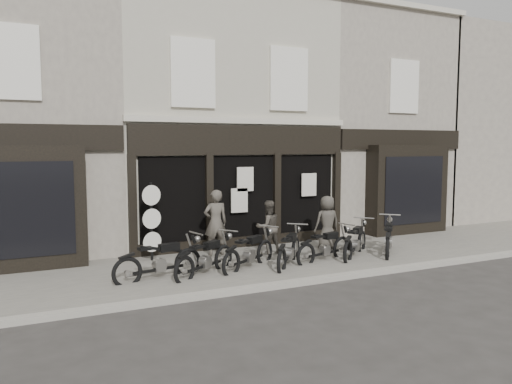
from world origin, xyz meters
name	(u,v)px	position (x,y,z in m)	size (l,w,h in m)	color
ground_plane	(289,271)	(0.00, 0.00, 0.00)	(90.00, 90.00, 0.00)	#2D2B28
pavement	(273,262)	(0.00, 0.90, 0.06)	(30.00, 4.20, 0.12)	#605C55
kerb	(314,280)	(0.00, -1.25, 0.07)	(30.00, 0.25, 0.13)	gray
central_building	(210,123)	(0.00, 5.95, 4.08)	(7.30, 6.22, 8.34)	#ACA693
neighbour_left	(16,121)	(-6.35, 5.90, 4.04)	(5.60, 6.73, 8.34)	gray
neighbour_right	(354,127)	(6.35, 5.90, 4.04)	(5.60, 6.73, 8.34)	gray
filler_right	(490,128)	(14.50, 6.00, 4.10)	(11.00, 6.00, 8.20)	gray
motorcycle_0	(160,264)	(-3.33, 0.39, 0.45)	(2.32, 0.83, 1.12)	black
motorcycle_1	(206,261)	(-2.20, 0.29, 0.43)	(2.01, 1.44, 1.08)	black
motorcycle_2	(249,255)	(-0.95, 0.43, 0.43)	(2.04, 1.44, 1.09)	black
motorcycle_3	(289,253)	(0.16, 0.26, 0.43)	(1.72, 1.81, 1.08)	black
motorcycle_4	(325,249)	(1.30, 0.28, 0.41)	(2.12, 0.90, 1.04)	black
motorcycle_5	(355,244)	(2.40, 0.37, 0.44)	(1.93, 1.68, 1.10)	black
motorcycle_6	(388,241)	(3.55, 0.29, 0.45)	(1.79, 1.94, 1.14)	black
man_left	(216,222)	(-1.23, 2.14, 1.07)	(0.69, 0.46, 1.90)	#4A453D
man_centre	(268,227)	(0.22, 1.66, 0.91)	(0.76, 0.60, 1.57)	#433D36
man_right	(327,222)	(2.16, 1.48, 0.94)	(0.80, 0.52, 1.64)	#403C36
advert_sign_post	(152,225)	(-3.07, 2.23, 1.11)	(0.55, 0.36, 2.29)	black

